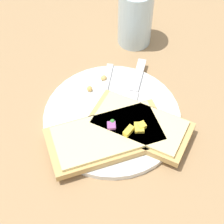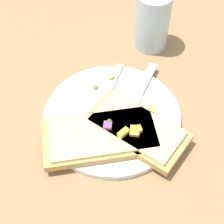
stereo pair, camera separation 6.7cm
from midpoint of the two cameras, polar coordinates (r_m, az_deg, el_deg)
name	(u,v)px [view 1 (the left image)]	position (r m, az deg, el deg)	size (l,w,h in m)	color
ground_plane	(112,119)	(0.69, -2.78, -1.29)	(4.00, 4.00, 0.00)	#9E7A51
plate	(112,117)	(0.69, -2.80, -0.99)	(0.25, 0.25, 0.01)	white
fork	(100,107)	(0.69, -4.58, 0.52)	(0.15, 0.15, 0.01)	silver
knife	(133,95)	(0.71, 0.47, 2.37)	(0.16, 0.18, 0.01)	silver
pizza_slice_main	(108,137)	(0.64, -3.65, -3.97)	(0.15, 0.23, 0.03)	tan
pizza_slice_corner	(139,125)	(0.66, 1.28, -2.25)	(0.20, 0.16, 0.03)	tan
crumb_scatter	(104,93)	(0.71, -4.01, 2.81)	(0.16, 0.07, 0.01)	tan
drinking_glass	(135,17)	(0.79, 1.07, 14.13)	(0.07, 0.07, 0.13)	silver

